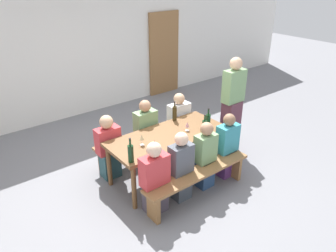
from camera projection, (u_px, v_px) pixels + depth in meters
name	position (u px, v px, depth m)	size (l,w,h in m)	color
ground_plane	(168.00, 175.00, 5.38)	(24.00, 24.00, 0.00)	slate
back_wall	(74.00, 44.00, 6.99)	(14.00, 0.20, 3.20)	silver
wooden_door	(164.00, 54.00, 8.42)	(0.90, 0.06, 2.10)	olive
tasting_table	(168.00, 139.00, 5.09)	(1.91, 0.82, 0.75)	brown
bench_near	(198.00, 177.00, 4.72)	(1.81, 0.30, 0.45)	olive
bench_far	(143.00, 140.00, 5.73)	(1.81, 0.30, 0.45)	olive
wine_bottle_0	(208.00, 121.00, 5.18)	(0.08, 0.08, 0.35)	#143319
wine_bottle_1	(131.00, 153.00, 4.30)	(0.08, 0.08, 0.36)	#143319
wine_bottle_2	(204.00, 127.00, 5.04)	(0.07, 0.07, 0.32)	#143319
wine_bottle_3	(175.00, 113.00, 5.46)	(0.07, 0.07, 0.34)	#332814
wine_glass_0	(155.00, 144.00, 4.52)	(0.08, 0.08, 0.19)	silver
wine_glass_1	(142.00, 137.00, 4.71)	(0.07, 0.07, 0.17)	silver
wine_glass_2	(187.00, 125.00, 5.13)	(0.06, 0.06, 0.15)	silver
seated_guest_near_0	(155.00, 180.00, 4.39)	(0.39, 0.24, 1.09)	#453D49
seated_guest_near_1	(181.00, 168.00, 4.64)	(0.34, 0.24, 1.08)	#3A414A
seated_guest_near_2	(205.00, 156.00, 4.90)	(0.32, 0.24, 1.09)	navy
seated_guest_near_3	(227.00, 147.00, 5.17)	(0.35, 0.24, 1.09)	#572C67
seated_guest_far_0	(109.00, 148.00, 5.13)	(0.38, 0.24, 1.08)	#284B51
seated_guest_far_1	(146.00, 134.00, 5.52)	(0.38, 0.24, 1.15)	#4A534D
seated_guest_far_2	(179.00, 124.00, 5.93)	(0.41, 0.24, 1.10)	#304C6A
standing_host	(232.00, 107.00, 5.75)	(0.40, 0.24, 1.75)	#562F3C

